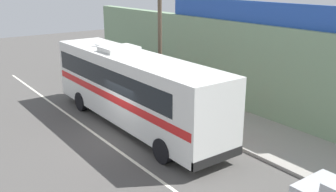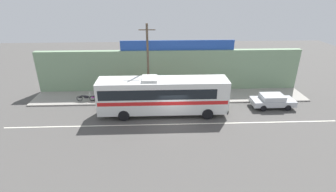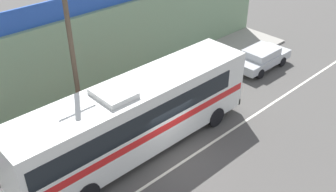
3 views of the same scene
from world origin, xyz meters
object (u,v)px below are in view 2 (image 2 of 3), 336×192
object	(u,v)px
motorcycle_red	(98,97)
motorcycle_black	(115,98)
parked_car	(272,101)
pedestrian_far_left	(109,87)
intercity_bus	(162,94)
motorcycle_purple	(85,97)
pedestrian_far_right	(177,89)
utility_pole	(148,64)

from	to	relation	value
motorcycle_red	motorcycle_black	size ratio (longest dim) A/B	1.01
parked_car	pedestrian_far_left	distance (m)	17.35
motorcycle_black	pedestrian_far_left	size ratio (longest dim) A/B	1.11
intercity_bus	motorcycle_purple	world-z (taller)	intercity_bus
pedestrian_far_right	parked_car	bearing A→B (deg)	-14.49
pedestrian_far_right	motorcycle_purple	bearing A→B (deg)	-176.97
parked_car	motorcycle_purple	world-z (taller)	parked_car
motorcycle_purple	pedestrian_far_left	size ratio (longest dim) A/B	1.14
parked_car	utility_pole	size ratio (longest dim) A/B	0.53
motorcycle_purple	pedestrian_far_right	xyz separation A→B (m)	(9.80, 0.52, 0.54)
utility_pole	motorcycle_red	distance (m)	6.59
utility_pole	pedestrian_far_right	size ratio (longest dim) A/B	4.87
pedestrian_far_left	motorcycle_red	bearing A→B (deg)	-122.70
motorcycle_purple	pedestrian_far_right	size ratio (longest dim) A/B	1.18
intercity_bus	parked_car	distance (m)	11.38
parked_car	pedestrian_far_right	distance (m)	9.87
parked_car	motorcycle_red	xyz separation A→B (m)	(-17.99, 1.89, -0.17)
intercity_bus	motorcycle_red	size ratio (longest dim) A/B	6.36
intercity_bus	pedestrian_far_left	distance (m)	7.32
intercity_bus	motorcycle_black	world-z (taller)	intercity_bus
pedestrian_far_left	motorcycle_black	bearing A→B (deg)	-64.88
motorcycle_black	pedestrian_far_right	world-z (taller)	pedestrian_far_right
motorcycle_purple	pedestrian_far_left	bearing A→B (deg)	32.05
intercity_bus	utility_pole	distance (m)	3.69
motorcycle_red	pedestrian_far_left	bearing A→B (deg)	57.30
motorcycle_black	pedestrian_far_right	distance (m)	6.75
parked_car	pedestrian_far_right	xyz separation A→B (m)	(-9.55, 2.47, 0.36)
intercity_bus	pedestrian_far_right	xyz separation A→B (m)	(1.70, 3.48, -0.96)
motorcycle_purple	pedestrian_far_left	distance (m)	2.82
utility_pole	motorcycle_black	distance (m)	5.25
parked_car	utility_pole	xyz separation A→B (m)	(-12.58, 1.59, 3.58)
motorcycle_black	pedestrian_far_right	bearing A→B (deg)	5.89
motorcycle_red	pedestrian_far_right	world-z (taller)	pedestrian_far_right
utility_pole	motorcycle_purple	distance (m)	7.75
parked_car	pedestrian_far_left	bearing A→B (deg)	168.64
utility_pole	motorcycle_red	bearing A→B (deg)	176.91
intercity_bus	motorcycle_black	bearing A→B (deg)	150.74
pedestrian_far_left	parked_car	bearing A→B (deg)	-11.36
motorcycle_purple	motorcycle_black	distance (m)	3.11
parked_car	motorcycle_red	size ratio (longest dim) A/B	2.24
pedestrian_far_left	pedestrian_far_right	bearing A→B (deg)	-7.24
parked_car	pedestrian_far_right	size ratio (longest dim) A/B	2.58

